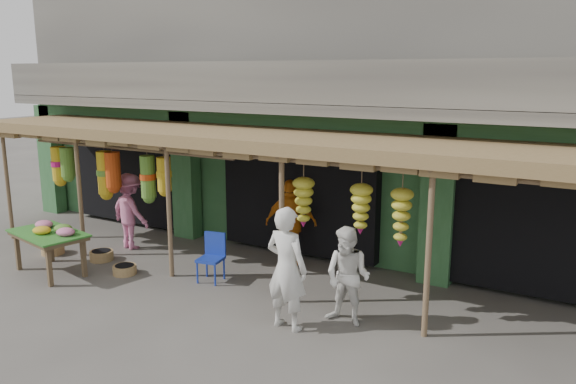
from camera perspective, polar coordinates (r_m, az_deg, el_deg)
The scene contains 12 objects.
ground at distance 10.54m, azimuth -4.78°, elevation -9.63°, with size 80.00×80.00×0.00m, color #514C47.
building at distance 14.05m, azimuth 6.63°, elevation 9.90°, with size 16.40×6.80×7.00m.
awning at distance 10.61m, azimuth -3.19°, elevation 4.93°, with size 14.00×2.70×2.79m.
flower_table at distance 11.91m, azimuth -23.03°, elevation -3.99°, with size 1.79×1.26×0.98m.
blue_chair at distance 10.79m, azimuth -7.68°, elevation -6.28°, with size 0.51×0.51×0.91m.
basket_left at distance 12.53m, azimuth -18.41°, elevation -6.14°, with size 0.49×0.49×0.20m, color brown.
basket_mid at distance 11.57m, azimuth -16.25°, elevation -7.59°, with size 0.46×0.46×0.18m, color #9E6846.
basket_right at distance 13.33m, azimuth -22.78°, elevation -5.36°, with size 0.48×0.48×0.22m, color #A5774D.
person_front at distance 8.61m, azimuth -0.15°, elevation -7.78°, with size 0.71×0.46×1.93m, color silver.
person_right at distance 8.85m, azimuth 6.10°, elevation -8.53°, with size 0.76×0.59×1.57m, color white.
person_vendor at distance 11.38m, azimuth 0.31°, elevation -3.17°, with size 1.05×0.44×1.79m, color orange.
person_shopper at distance 13.00m, azimuth -15.75°, elevation -1.89°, with size 1.10×0.63×1.70m, color pink.
Camera 1 is at (5.68, -7.97, 3.90)m, focal length 35.00 mm.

